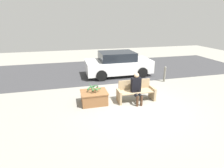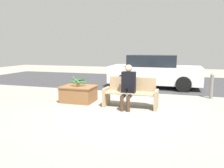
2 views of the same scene
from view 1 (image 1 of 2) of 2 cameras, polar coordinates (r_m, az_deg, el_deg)
ground_plane at (r=7.26m, az=7.85°, el=-7.36°), size 30.00×30.00×0.00m
road_surface at (r=12.50m, az=-2.13°, el=4.75°), size 20.00×6.00×0.01m
bench at (r=7.67m, az=7.73°, el=-2.44°), size 1.63×0.57×0.89m
person_seated at (r=7.38m, az=8.01°, el=-0.90°), size 0.40×0.62×1.29m
planter_box at (r=7.40m, az=-5.85°, el=-4.29°), size 1.09×0.87×0.53m
potted_plant at (r=7.24m, az=-5.92°, el=-1.14°), size 0.58×0.58×0.41m
parked_car at (r=11.07m, az=1.99°, el=6.59°), size 4.08×1.98×1.49m
bollard_post at (r=10.34m, az=16.83°, el=3.23°), size 0.13×0.13×0.90m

